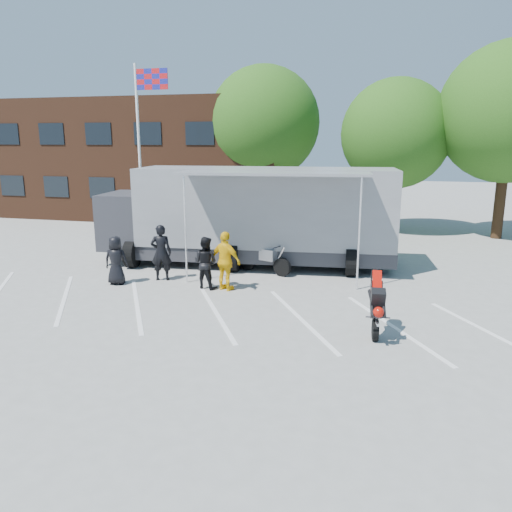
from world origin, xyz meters
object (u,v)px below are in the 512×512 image
at_px(transporter_truck, 253,264).
at_px(tree_right, 510,113).
at_px(spectator_leather_b, 161,253).
at_px(spectator_hivis, 226,261).
at_px(tree_left, 264,123).
at_px(spectator_leather_a, 116,260).
at_px(parked_motorcycle, 264,273).
at_px(stunt_bike_rider, 373,331).
at_px(flagpole, 143,131).
at_px(spectator_leather_c, 205,263).
at_px(tree_mid, 396,134).

bearing_deg(transporter_truck, tree_right, 32.71).
bearing_deg(spectator_leather_b, spectator_hivis, 151.10).
distance_m(tree_left, spectator_leather_a, 14.18).
relative_size(parked_motorcycle, stunt_bike_rider, 1.24).
bearing_deg(flagpole, spectator_hivis, -48.79).
bearing_deg(spectator_leather_a, tree_right, -147.87).
xyz_separation_m(parked_motorcycle, spectator_leather_c, (-1.39, -2.28, 0.84)).
bearing_deg(tree_mid, spectator_leather_c, -115.96).
bearing_deg(tree_left, spectator_leather_c, -84.77).
xyz_separation_m(tree_left, tree_mid, (7.00, -1.00, -0.62)).
distance_m(tree_left, parked_motorcycle, 12.30).
xyz_separation_m(flagpole, spectator_leather_b, (3.66, -6.41, -4.10)).
relative_size(flagpole, spectator_hivis, 4.24).
bearing_deg(spectator_leather_c, spectator_hivis, -172.23).
xyz_separation_m(tree_mid, spectator_leather_b, (-7.59, -11.41, -3.99)).
distance_m(tree_right, spectator_leather_a, 18.83).
distance_m(tree_mid, transporter_truck, 11.14).
distance_m(tree_mid, spectator_leather_a, 15.64).
height_order(flagpole, spectator_hivis, flagpole).
distance_m(flagpole, spectator_leather_a, 8.73).
bearing_deg(parked_motorcycle, tree_left, 34.41).
relative_size(spectator_leather_a, spectator_hivis, 0.85).
bearing_deg(transporter_truck, stunt_bike_rider, -57.49).
xyz_separation_m(spectator_leather_b, spectator_hivis, (2.47, -0.58, -0.01)).
relative_size(tree_mid, spectator_leather_b, 4.02).
height_order(parked_motorcycle, spectator_leather_a, spectator_leather_a).
height_order(tree_left, spectator_hivis, tree_left).
relative_size(parked_motorcycle, spectator_leather_c, 1.31).
bearing_deg(transporter_truck, parked_motorcycle, -62.66).
relative_size(tree_left, spectator_leather_b, 4.52).
bearing_deg(spectator_hivis, spectator_leather_c, 16.28).
distance_m(tree_left, spectator_leather_b, 13.25).
distance_m(spectator_leather_b, spectator_hivis, 2.54).
bearing_deg(spectator_leather_b, transporter_truck, -146.06).
relative_size(tree_mid, transporter_truck, 0.67).
relative_size(tree_left, spectator_leather_c, 5.13).
height_order(parked_motorcycle, spectator_leather_b, spectator_leather_b).
height_order(transporter_truck, spectator_leather_b, spectator_leather_b).
distance_m(transporter_truck, spectator_leather_b, 3.88).
height_order(tree_left, transporter_truck, tree_left).
bearing_deg(parked_motorcycle, flagpole, 76.46).
height_order(flagpole, tree_left, tree_left).
bearing_deg(tree_right, spectator_hivis, -131.37).
bearing_deg(flagpole, stunt_bike_rider, -41.35).
xyz_separation_m(parked_motorcycle, stunt_bike_rider, (3.92, -4.79, 0.00)).
distance_m(stunt_bike_rider, spectator_leather_c, 5.94).
bearing_deg(spectator_leather_c, spectator_leather_b, -5.12).
bearing_deg(spectator_leather_b, spectator_leather_c, 147.60).
distance_m(flagpole, spectator_hivis, 10.16).
xyz_separation_m(flagpole, spectator_hivis, (6.12, -6.99, -4.11)).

